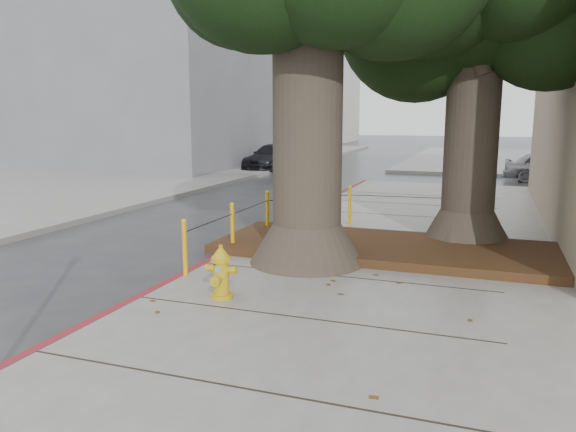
{
  "coord_description": "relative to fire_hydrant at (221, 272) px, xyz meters",
  "views": [
    {
      "loc": [
        2.69,
        -6.56,
        2.74
      ],
      "look_at": [
        -0.39,
        1.97,
        1.1
      ],
      "focal_mm": 35.0,
      "sensor_mm": 36.0,
      "label": 1
    }
  ],
  "objects": [
    {
      "name": "curb_red",
      "position": [
        -1.17,
        2.13,
        -0.45
      ],
      "size": [
        0.14,
        26.0,
        0.16
      ],
      "primitive_type": "cube",
      "color": "maroon",
      "rests_on": "ground"
    },
    {
      "name": "building_far_grey",
      "position": [
        -14.17,
        21.63,
        5.47
      ],
      "size": [
        12.0,
        16.0,
        12.0
      ],
      "primitive_type": "cube",
      "color": "slate",
      "rests_on": "ground"
    },
    {
      "name": "fire_hydrant",
      "position": [
        0.0,
        0.0,
        0.0
      ],
      "size": [
        0.41,
        0.36,
        0.78
      ],
      "rotation": [
        0.0,
        0.0,
        0.02
      ],
      "color": "gold",
      "rests_on": "sidewalk_main"
    },
    {
      "name": "ground",
      "position": [
        0.83,
        -0.37,
        -0.53
      ],
      "size": [
        140.0,
        140.0,
        0.0
      ],
      "primitive_type": "plane",
      "color": "#28282B",
      "rests_on": "ground"
    },
    {
      "name": "car_dark",
      "position": [
        -6.77,
        19.36,
        0.11
      ],
      "size": [
        2.14,
        4.53,
        1.28
      ],
      "primitive_type": "imported",
      "rotation": [
        0.0,
        0.0,
        -0.08
      ],
      "color": "black",
      "rests_on": "ground"
    },
    {
      "name": "bollard_ring",
      "position": [
        -0.04,
        4.01,
        0.13
      ],
      "size": [
        3.79,
        5.39,
        0.95
      ],
      "color": "#EAA60D",
      "rests_on": "sidewalk_main"
    },
    {
      "name": "car_silver",
      "position": [
        5.88,
        18.44,
        0.1
      ],
      "size": [
        3.73,
        1.56,
        1.26
      ],
      "primitive_type": "imported",
      "rotation": [
        0.0,
        0.0,
        1.55
      ],
      "color": "#99999E",
      "rests_on": "ground"
    },
    {
      "name": "sidewalk_opposite",
      "position": [
        -13.17,
        9.63,
        -0.45
      ],
      "size": [
        14.0,
        60.0,
        0.15
      ],
      "primitive_type": "cube",
      "color": "slate",
      "rests_on": "ground"
    },
    {
      "name": "building_far_white",
      "position": [
        -16.17,
        44.63,
        6.97
      ],
      "size": [
        12.0,
        18.0,
        15.0
      ],
      "primitive_type": "cube",
      "color": "silver",
      "rests_on": "ground"
    },
    {
      "name": "sidewalk_far",
      "position": [
        6.83,
        29.63,
        -0.45
      ],
      "size": [
        16.0,
        20.0,
        0.15
      ],
      "primitive_type": "cube",
      "color": "slate",
      "rests_on": "ground"
    },
    {
      "name": "planter_bed",
      "position": [
        1.73,
        3.53,
        -0.3
      ],
      "size": [
        6.4,
        2.6,
        0.16
      ],
      "primitive_type": "cube",
      "color": "black",
      "rests_on": "sidewalk_main"
    }
  ]
}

